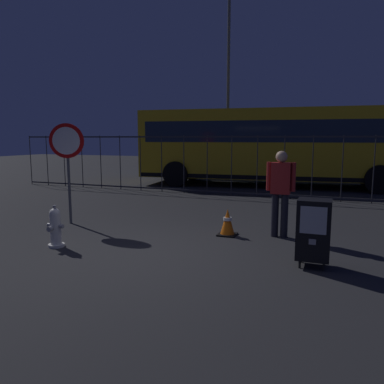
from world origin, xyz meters
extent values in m
plane|color=#262628|center=(0.00, 0.00, 0.00)|extent=(60.00, 60.00, 0.00)
cylinder|color=silver|center=(-1.75, -0.19, 0.03)|extent=(0.28, 0.28, 0.05)
cylinder|color=silver|center=(-1.75, -0.19, 0.33)|extent=(0.19, 0.19, 0.55)
sphere|color=silver|center=(-1.75, -0.19, 0.60)|extent=(0.19, 0.19, 0.19)
cylinder|color=gray|center=(-1.75, -0.19, 0.72)|extent=(0.06, 0.06, 0.05)
cylinder|color=gray|center=(-1.75, -0.32, 0.35)|extent=(0.09, 0.08, 0.09)
cylinder|color=gray|center=(-1.88, -0.19, 0.38)|extent=(0.07, 0.07, 0.07)
cylinder|color=gray|center=(-1.62, -0.19, 0.38)|extent=(0.07, 0.07, 0.07)
cylinder|color=black|center=(2.39, 0.22, 0.06)|extent=(0.04, 0.04, 0.12)
cylinder|color=black|center=(2.72, 0.22, 0.06)|extent=(0.04, 0.04, 0.12)
cylinder|color=black|center=(2.39, 0.50, 0.06)|extent=(0.04, 0.04, 0.12)
cylinder|color=black|center=(2.72, 0.50, 0.06)|extent=(0.04, 0.04, 0.12)
cube|color=black|center=(2.55, 0.36, 0.57)|extent=(0.48, 0.40, 0.90)
cube|color=#B2B7BF|center=(2.55, 0.15, 0.75)|extent=(0.36, 0.01, 0.40)
cube|color=gray|center=(2.55, 0.15, 0.43)|extent=(0.10, 0.02, 0.08)
cylinder|color=#4C4F54|center=(-2.72, 1.42, 1.10)|extent=(0.06, 0.06, 2.20)
cylinder|color=red|center=(-2.72, 1.40, 1.85)|extent=(0.71, 0.31, 0.76)
cylinder|color=white|center=(-2.72, 1.39, 1.85)|extent=(0.56, 0.23, 0.60)
cylinder|color=black|center=(1.75, 1.92, 0.42)|extent=(0.14, 0.14, 0.85)
cylinder|color=black|center=(1.93, 1.92, 0.42)|extent=(0.14, 0.14, 0.85)
cube|color=maroon|center=(1.84, 1.92, 1.15)|extent=(0.36, 0.20, 0.60)
sphere|color=tan|center=(1.84, 1.92, 1.56)|extent=(0.22, 0.22, 0.22)
cylinder|color=maroon|center=(1.61, 1.92, 1.18)|extent=(0.09, 0.09, 0.55)
cylinder|color=maroon|center=(2.07, 1.92, 1.18)|extent=(0.09, 0.09, 0.55)
cube|color=black|center=(0.87, 1.67, 0.01)|extent=(0.36, 0.36, 0.03)
cone|color=orange|center=(0.87, 1.67, 0.28)|extent=(0.28, 0.28, 0.50)
cylinder|color=white|center=(0.87, 1.67, 0.33)|extent=(0.17, 0.17, 0.06)
cube|color=#2D2D33|center=(0.00, 6.77, 1.95)|extent=(18.00, 0.04, 0.05)
cube|color=#2D2D33|center=(0.00, 6.77, 0.10)|extent=(18.00, 0.04, 0.05)
cylinder|color=#2D2D33|center=(-9.00, 6.77, 1.00)|extent=(0.03, 0.03, 2.00)
cylinder|color=#2D2D33|center=(-8.14, 6.77, 1.00)|extent=(0.03, 0.03, 2.00)
cylinder|color=#2D2D33|center=(-7.29, 6.77, 1.00)|extent=(0.03, 0.03, 2.00)
cylinder|color=#2D2D33|center=(-6.43, 6.77, 1.00)|extent=(0.03, 0.03, 2.00)
cylinder|color=#2D2D33|center=(-5.57, 6.77, 1.00)|extent=(0.03, 0.03, 2.00)
cylinder|color=#2D2D33|center=(-4.71, 6.77, 1.00)|extent=(0.03, 0.03, 2.00)
cylinder|color=#2D2D33|center=(-3.86, 6.77, 1.00)|extent=(0.03, 0.03, 2.00)
cylinder|color=#2D2D33|center=(-3.00, 6.77, 1.00)|extent=(0.03, 0.03, 2.00)
cylinder|color=#2D2D33|center=(-2.14, 6.77, 1.00)|extent=(0.03, 0.03, 2.00)
cylinder|color=#2D2D33|center=(-1.29, 6.77, 1.00)|extent=(0.03, 0.03, 2.00)
cylinder|color=#2D2D33|center=(-0.43, 6.77, 1.00)|extent=(0.03, 0.03, 2.00)
cylinder|color=#2D2D33|center=(0.43, 6.77, 1.00)|extent=(0.03, 0.03, 2.00)
cylinder|color=#2D2D33|center=(1.29, 6.77, 1.00)|extent=(0.03, 0.03, 2.00)
cylinder|color=#2D2D33|center=(2.14, 6.77, 1.00)|extent=(0.03, 0.03, 2.00)
cylinder|color=#2D2D33|center=(3.00, 6.77, 1.00)|extent=(0.03, 0.03, 2.00)
cylinder|color=#2D2D33|center=(3.86, 6.77, 1.00)|extent=(0.03, 0.03, 2.00)
cube|color=gold|center=(0.47, 9.77, 1.67)|extent=(10.69, 3.48, 2.65)
cube|color=#1E2838|center=(0.47, 9.77, 2.15)|extent=(10.06, 3.44, 0.80)
cube|color=black|center=(0.47, 9.77, 0.45)|extent=(10.48, 3.47, 0.16)
cylinder|color=black|center=(4.24, 8.87, 0.50)|extent=(1.02, 0.37, 1.00)
cylinder|color=black|center=(4.01, 11.36, 0.50)|extent=(1.02, 0.37, 1.00)
cylinder|color=black|center=(-3.07, 8.18, 0.50)|extent=(1.02, 0.37, 1.00)
cylinder|color=black|center=(-3.31, 10.67, 0.50)|extent=(1.02, 0.37, 1.00)
cube|color=#19519E|center=(-1.03, 13.61, 1.67)|extent=(10.57, 2.82, 2.65)
cube|color=#1E2838|center=(-1.03, 13.61, 2.15)|extent=(9.94, 2.82, 0.80)
cube|color=black|center=(-1.03, 13.61, 0.45)|extent=(10.36, 2.82, 0.16)
cylinder|color=black|center=(2.68, 12.48, 0.50)|extent=(1.01, 0.31, 1.00)
cylinder|color=black|center=(2.61, 14.97, 0.50)|extent=(1.01, 0.31, 1.00)
cylinder|color=black|center=(-4.66, 12.25, 0.50)|extent=(1.01, 0.31, 1.00)
cylinder|color=black|center=(-4.74, 14.75, 0.50)|extent=(1.01, 0.31, 1.00)
cylinder|color=#4C4F54|center=(-2.13, 12.30, 4.16)|extent=(0.14, 0.14, 8.33)
camera|label=1|loc=(2.81, -5.34, 1.91)|focal=35.10mm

